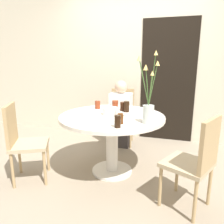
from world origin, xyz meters
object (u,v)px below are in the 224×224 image
Objects in this scene: birthday_cake at (111,111)px; drink_glass_4 at (123,106)px; flower_vase at (148,105)px; drink_glass_0 at (118,121)px; drink_glass_5 at (115,105)px; chair_near_front at (122,113)px; drink_glass_1 at (127,107)px; drink_glass_3 at (120,118)px; chair_right_flank at (22,138)px; person_boy at (121,116)px; side_plate at (92,112)px; chair_far_back at (196,159)px; drink_glass_2 at (98,105)px.

birthday_cake is 0.26m from drink_glass_4.
drink_glass_0 is at bearing -139.22° from flower_vase.
drink_glass_5 is at bearing 134.46° from flower_vase.
drink_glass_5 is (-0.02, 0.26, 0.02)m from birthday_cake.
chair_near_front is 7.36× the size of drink_glass_0.
drink_glass_4 is at bearing 139.33° from drink_glass_1.
drink_glass_4 is at bearing -7.70° from drink_glass_5.
chair_near_front is 1.41m from drink_glass_3.
drink_glass_3 is (-0.27, -0.09, -0.14)m from flower_vase.
chair_near_front reaches higher than drink_glass_5.
chair_right_flank is 0.85× the size of person_boy.
birthday_cake is at bearing -84.97° from drink_glass_5.
side_plate is at bearing 159.06° from flower_vase.
flower_vase reaches higher than drink_glass_0.
birthday_cake is at bearing 121.65° from drink_glass_3.
drink_glass_5 is at bearing -90.42° from chair_near_front.
drink_glass_1 is 0.53m from drink_glass_3.
drink_glass_1 is (-0.81, 0.68, 0.29)m from chair_far_back.
flower_vase reaches higher than person_boy.
flower_vase is 6.68× the size of drink_glass_3.
drink_glass_0 is 0.73m from drink_glass_4.
drink_glass_4 is at bearing 101.81° from drink_glass_3.
flower_vase is at bearing 17.97° from drink_glass_3.
chair_near_front is 1.00× the size of chair_far_back.
drink_glass_2 is at bearing -95.18° from chair_far_back.
drink_glass_1 is at bearing 52.85° from birthday_cake.
flower_vase is (1.39, 0.25, 0.42)m from chair_right_flank.
chair_near_front is 0.85× the size of person_boy.
drink_glass_4 is 0.70m from person_boy.
drink_glass_4 is (0.34, 0.21, 0.05)m from side_plate.
flower_vase is 1.31m from person_boy.
flower_vase is 6.83× the size of drink_glass_2.
chair_near_front is 0.84m from drink_glass_4.
drink_glass_0 reaches higher than drink_glass_4.
drink_glass_4 is (0.08, 0.25, 0.01)m from birthday_cake.
drink_glass_2 is (-0.15, -0.75, 0.28)m from chair_near_front.
drink_glass_5 is at bearing -101.11° from chair_far_back.
chair_far_back is at bearing -26.93° from flower_vase.
side_plate is at bearing -158.59° from drink_glass_1.
drink_glass_1 is (-0.07, 0.67, 0.01)m from drink_glass_0.
drink_glass_5 is at bearing -76.35° from chair_right_flank.
drink_glass_0 is 0.90× the size of drink_glass_1.
chair_right_flank reaches higher than drink_glass_2.
person_boy is at bearing 117.53° from flower_vase.
birthday_cake is at bearing -90.98° from chair_near_front.
person_boy reaches higher than chair_far_back.
chair_right_flank is 7.24× the size of drink_glass_5.
birthday_cake is 0.56m from flower_vase.
drink_glass_2 reaches higher than side_plate.
birthday_cake reaches higher than side_plate.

